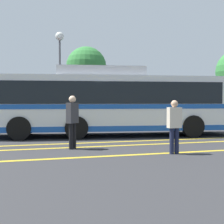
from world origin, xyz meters
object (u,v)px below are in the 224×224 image
transit_bus (112,102)px  pedestrian_1 (72,118)px  parked_car_2 (129,114)px  pedestrian_0 (174,123)px  tree_3 (86,67)px  parked_car_3 (205,113)px  street_lamp (60,53)px  parked_car_1 (30,115)px

transit_bus → pedestrian_1: transit_bus is taller
transit_bus → parked_car_2: bearing=161.7°
pedestrian_0 → tree_3: 16.37m
parked_car_2 → parked_car_3: parked_car_2 is taller
parked_car_2 → pedestrian_0: bearing=165.2°
tree_3 → parked_car_2: bearing=-68.1°
parked_car_3 → pedestrian_1: (-11.04, -9.27, 0.31)m
pedestrian_1 → street_lamp: street_lamp is taller
parked_car_2 → tree_3: (-1.96, 4.89, 3.62)m
parked_car_3 → street_lamp: street_lamp is taller
parked_car_2 → street_lamp: (-4.40, 1.94, 4.23)m
parked_car_1 → tree_3: (4.52, 5.02, 3.60)m
parked_car_3 → tree_3: bearing=60.1°
parked_car_2 → tree_3: size_ratio=0.81×
parked_car_2 → transit_bus: bearing=150.7°
street_lamp → tree_3: size_ratio=1.07×
street_lamp → tree_3: 3.88m
street_lamp → parked_car_3: bearing=-10.7°
transit_bus → pedestrian_1: bearing=-26.1°
transit_bus → parked_car_2: 6.45m
pedestrian_1 → street_lamp: bearing=43.8°
transit_bus → parked_car_3: size_ratio=2.71×
parked_car_2 → pedestrian_0: pedestrian_0 is taller
parked_car_1 → parked_car_3: 12.31m
transit_bus → street_lamp: bearing=-160.5°
transit_bus → parked_car_1: size_ratio=2.86×
parked_car_3 → tree_3: (-7.79, 4.89, 3.61)m
parked_car_1 → pedestrian_1: (1.27, -9.15, 0.30)m
transit_bus → tree_3: size_ratio=1.98×
pedestrian_0 → transit_bus: bearing=94.8°
parked_car_3 → pedestrian_0: bearing=146.1°
parked_car_1 → pedestrian_1: size_ratio=2.26×
tree_3 → pedestrian_0: bearing=-91.2°
parked_car_1 → transit_bus: bearing=-146.5°
parked_car_3 → street_lamp: size_ratio=0.69×
street_lamp → pedestrian_1: bearing=-94.1°
pedestrian_0 → street_lamp: 13.82m
parked_car_1 → pedestrian_0: pedestrian_0 is taller
transit_bus → tree_3: bearing=-176.8°
street_lamp → transit_bus: bearing=-78.4°
pedestrian_1 → tree_3: 14.90m
transit_bus → tree_3: tree_3 is taller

